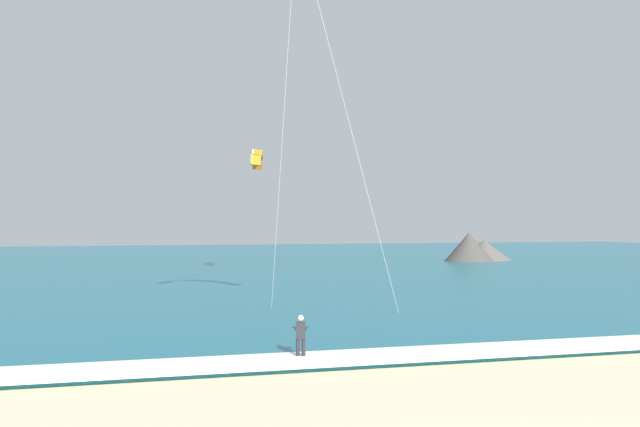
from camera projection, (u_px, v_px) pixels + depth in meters
sea at (219, 262)px, 81.29m from camera, size 200.00×120.00×0.20m
surf_foam at (394, 355)px, 24.20m from camera, size 200.00×2.69×0.04m
surfboard at (301, 362)px, 23.95m from camera, size 0.74×1.46×0.09m
kitesurfer at (301, 336)px, 23.97m from camera, size 0.60×0.59×1.69m
kite_distant at (257, 157)px, 61.53m from camera, size 1.76×4.81×1.70m
headland_right at (477, 249)px, 83.39m from camera, size 9.84×8.65×3.70m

